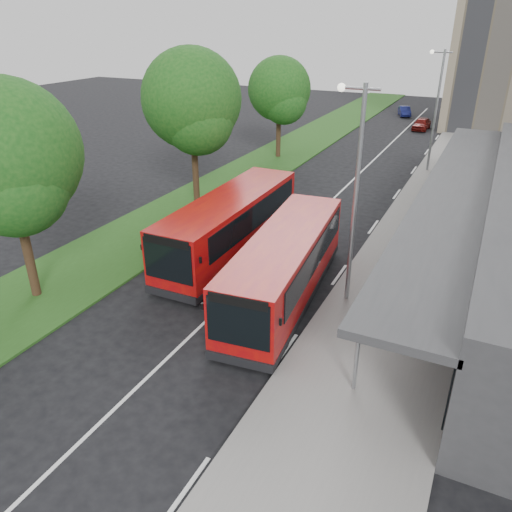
{
  "coord_description": "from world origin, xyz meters",
  "views": [
    {
      "loc": [
        8.35,
        -14.68,
        10.07
      ],
      "look_at": [
        0.61,
        1.31,
        1.5
      ],
      "focal_mm": 35.0,
      "sensor_mm": 36.0,
      "label": 1
    }
  ],
  "objects_px": {
    "lamp_post_far": "(436,104)",
    "bus_second": "(230,226)",
    "tree_near": "(9,162)",
    "tree_mid": "(192,106)",
    "litter_bin": "(415,230)",
    "car_far": "(405,111)",
    "car_near": "(422,124)",
    "lamp_post_near": "(354,185)",
    "tree_far": "(279,93)",
    "bollard": "(440,175)",
    "bus_main": "(285,267)"
  },
  "relations": [
    {
      "from": "lamp_post_far",
      "to": "bus_second",
      "type": "relative_size",
      "value": 0.8
    },
    {
      "from": "tree_near",
      "to": "tree_mid",
      "type": "distance_m",
      "value": 12.0
    },
    {
      "from": "lamp_post_far",
      "to": "litter_bin",
      "type": "bearing_deg",
      "value": -83.68
    },
    {
      "from": "tree_near",
      "to": "litter_bin",
      "type": "height_order",
      "value": "tree_near"
    },
    {
      "from": "bus_second",
      "to": "tree_mid",
      "type": "bearing_deg",
      "value": 133.77
    },
    {
      "from": "tree_near",
      "to": "car_far",
      "type": "bearing_deg",
      "value": 83.36
    },
    {
      "from": "tree_near",
      "to": "bus_second",
      "type": "xyz_separation_m",
      "value": [
        5.11,
        6.74,
        -3.97
      ]
    },
    {
      "from": "tree_near",
      "to": "car_near",
      "type": "distance_m",
      "value": 40.96
    },
    {
      "from": "tree_mid",
      "to": "bus_second",
      "type": "xyz_separation_m",
      "value": [
        5.11,
        -5.26,
        -4.21
      ]
    },
    {
      "from": "lamp_post_near",
      "to": "bus_second",
      "type": "xyz_separation_m",
      "value": [
        -6.02,
        1.79,
        -3.28
      ]
    },
    {
      "from": "tree_far",
      "to": "bus_second",
      "type": "xyz_separation_m",
      "value": [
        5.11,
        -17.26,
        -3.42
      ]
    },
    {
      "from": "tree_mid",
      "to": "bollard",
      "type": "distance_m",
      "value": 16.87
    },
    {
      "from": "bus_main",
      "to": "bus_second",
      "type": "distance_m",
      "value": 4.67
    },
    {
      "from": "bus_main",
      "to": "litter_bin",
      "type": "distance_m",
      "value": 8.69
    },
    {
      "from": "tree_mid",
      "to": "car_near",
      "type": "height_order",
      "value": "tree_mid"
    },
    {
      "from": "litter_bin",
      "to": "bollard",
      "type": "xyz_separation_m",
      "value": [
        -0.2,
        10.38,
        -0.01
      ]
    },
    {
      "from": "tree_mid",
      "to": "car_near",
      "type": "relative_size",
      "value": 2.57
    },
    {
      "from": "tree_mid",
      "to": "lamp_post_far",
      "type": "bearing_deg",
      "value": 49.32
    },
    {
      "from": "lamp_post_far",
      "to": "bus_main",
      "type": "height_order",
      "value": "lamp_post_far"
    },
    {
      "from": "litter_bin",
      "to": "car_near",
      "type": "distance_m",
      "value": 28.19
    },
    {
      "from": "lamp_post_near",
      "to": "litter_bin",
      "type": "height_order",
      "value": "lamp_post_near"
    },
    {
      "from": "litter_bin",
      "to": "bus_main",
      "type": "bearing_deg",
      "value": -114.78
    },
    {
      "from": "litter_bin",
      "to": "bollard",
      "type": "bearing_deg",
      "value": 91.09
    },
    {
      "from": "bus_second",
      "to": "car_near",
      "type": "distance_m",
      "value": 33.24
    },
    {
      "from": "bollard",
      "to": "lamp_post_far",
      "type": "bearing_deg",
      "value": 115.22
    },
    {
      "from": "tree_near",
      "to": "bus_main",
      "type": "xyz_separation_m",
      "value": [
        8.94,
        4.06,
        -4.02
      ]
    },
    {
      "from": "tree_mid",
      "to": "tree_far",
      "type": "relative_size",
      "value": 1.16
    },
    {
      "from": "tree_mid",
      "to": "car_near",
      "type": "bearing_deg",
      "value": 73.21
    },
    {
      "from": "bus_main",
      "to": "litter_bin",
      "type": "xyz_separation_m",
      "value": [
        3.63,
        7.86,
        -0.77
      ]
    },
    {
      "from": "tree_mid",
      "to": "car_far",
      "type": "relative_size",
      "value": 2.82
    },
    {
      "from": "tree_mid",
      "to": "bus_second",
      "type": "distance_m",
      "value": 8.46
    },
    {
      "from": "lamp_post_near",
      "to": "lamp_post_far",
      "type": "xyz_separation_m",
      "value": [
        0.0,
        20.0,
        0.0
      ]
    },
    {
      "from": "lamp_post_near",
      "to": "bus_main",
      "type": "xyz_separation_m",
      "value": [
        -2.19,
        -0.88,
        -3.33
      ]
    },
    {
      "from": "tree_far",
      "to": "car_near",
      "type": "distance_m",
      "value": 18.4
    },
    {
      "from": "bus_main",
      "to": "litter_bin",
      "type": "relative_size",
      "value": 10.33
    },
    {
      "from": "tree_near",
      "to": "tree_far",
      "type": "relative_size",
      "value": 1.11
    },
    {
      "from": "bus_main",
      "to": "car_far",
      "type": "xyz_separation_m",
      "value": [
        -3.5,
        42.67,
        -0.88
      ]
    },
    {
      "from": "tree_near",
      "to": "lamp_post_far",
      "type": "xyz_separation_m",
      "value": [
        11.13,
        24.95,
        -0.69
      ]
    },
    {
      "from": "litter_bin",
      "to": "bus_second",
      "type": "bearing_deg",
      "value": -145.17
    },
    {
      "from": "tree_near",
      "to": "bollard",
      "type": "height_order",
      "value": "tree_near"
    },
    {
      "from": "car_far",
      "to": "lamp_post_near",
      "type": "bearing_deg",
      "value": -100.7
    },
    {
      "from": "lamp_post_far",
      "to": "bus_main",
      "type": "bearing_deg",
      "value": -95.98
    },
    {
      "from": "tree_near",
      "to": "lamp_post_near",
      "type": "xyz_separation_m",
      "value": [
        11.13,
        4.95,
        -0.69
      ]
    },
    {
      "from": "car_far",
      "to": "bollard",
      "type": "bearing_deg",
      "value": -92.61
    },
    {
      "from": "lamp_post_near",
      "to": "lamp_post_far",
      "type": "relative_size",
      "value": 1.0
    },
    {
      "from": "tree_near",
      "to": "tree_mid",
      "type": "relative_size",
      "value": 0.96
    },
    {
      "from": "bus_main",
      "to": "tree_near",
      "type": "bearing_deg",
      "value": -161.22
    },
    {
      "from": "lamp_post_near",
      "to": "car_far",
      "type": "relative_size",
      "value": 2.58
    },
    {
      "from": "tree_far",
      "to": "car_near",
      "type": "relative_size",
      "value": 2.22
    },
    {
      "from": "car_near",
      "to": "litter_bin",
      "type": "bearing_deg",
      "value": -79.27
    }
  ]
}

